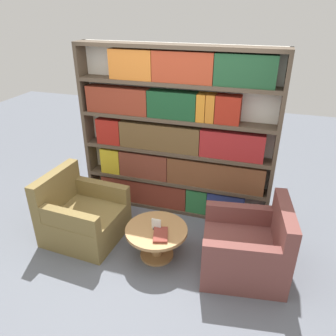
{
  "coord_description": "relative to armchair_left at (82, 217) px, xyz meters",
  "views": [
    {
      "loc": [
        1.17,
        -2.7,
        2.86
      ],
      "look_at": [
        0.09,
        0.77,
        1.01
      ],
      "focal_mm": 35.0,
      "sensor_mm": 36.0,
      "label": 1
    }
  ],
  "objects": [
    {
      "name": "stray_book",
      "position": [
        1.17,
        -0.2,
        0.13
      ],
      "size": [
        0.24,
        0.31,
        0.03
      ],
      "color": "brown",
      "rests_on": "coffee_table"
    },
    {
      "name": "armchair_left",
      "position": [
        0.0,
        0.0,
        0.0
      ],
      "size": [
        0.99,
        0.93,
        0.9
      ],
      "rotation": [
        0.0,
        0.0,
        1.51
      ],
      "color": "olive",
      "rests_on": "ground_plane"
    },
    {
      "name": "coffee_table",
      "position": [
        1.08,
        -0.08,
        -0.0
      ],
      "size": [
        0.76,
        0.76,
        0.41
      ],
      "color": "#AD7F4C",
      "rests_on": "ground_plane"
    },
    {
      "name": "table_sign",
      "position": [
        1.08,
        -0.08,
        0.17
      ],
      "size": [
        0.12,
        0.06,
        0.14
      ],
      "color": "black",
      "rests_on": "coffee_table"
    },
    {
      "name": "armchair_right",
      "position": [
        2.17,
        0.0,
        0.0
      ],
      "size": [
        1.05,
        1.0,
        0.9
      ],
      "rotation": [
        0.0,
        0.0,
        -1.43
      ],
      "color": "brown",
      "rests_on": "ground_plane"
    },
    {
      "name": "ground_plane",
      "position": [
        1.0,
        -0.38,
        -0.3
      ],
      "size": [
        14.0,
        14.0,
        0.0
      ],
      "primitive_type": "plane",
      "color": "slate"
    },
    {
      "name": "bookshelf",
      "position": [
        1.0,
        1.02,
        0.87
      ],
      "size": [
        2.74,
        0.3,
        2.4
      ],
      "color": "silver",
      "rests_on": "ground_plane"
    }
  ]
}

